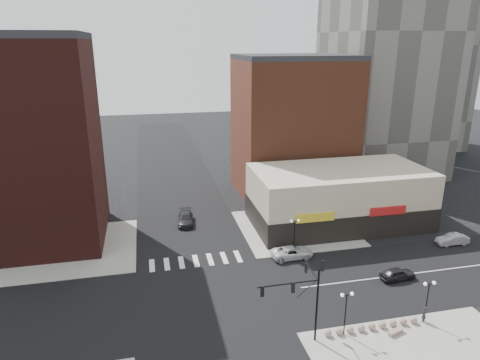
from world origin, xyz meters
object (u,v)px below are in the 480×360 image
object	(u,v)px
traffic_signal	(305,290)
pedestrian	(424,314)
dark_sedan_east	(398,274)
silver_sedan	(452,239)
white_suv	(292,252)
street_lamp_ne	(295,227)
stone_bench	(396,332)
street_lamp_se_b	(428,291)
street_lamp_se_a	(346,303)
dark_sedan_north	(186,219)

from	to	relation	value
traffic_signal	pedestrian	distance (m)	12.35
dark_sedan_east	silver_sedan	world-z (taller)	silver_sedan
traffic_signal	white_suv	bearing A→B (deg)	74.31
white_suv	pedestrian	xyz separation A→B (m)	(7.64, -14.50, 0.20)
street_lamp_ne	stone_bench	size ratio (longest dim) A/B	2.47
street_lamp_se_b	street_lamp_ne	size ratio (longest dim) A/B	1.00
silver_sedan	stone_bench	xyz separation A→B (m)	(-16.94, -14.42, -0.36)
white_suv	dark_sedan_east	size ratio (longest dim) A/B	1.28
traffic_signal	silver_sedan	world-z (taller)	traffic_signal
street_lamp_se_a	street_lamp_se_b	xyz separation A→B (m)	(8.00, 0.00, 0.00)
traffic_signal	white_suv	size ratio (longest dim) A/B	1.54
silver_sedan	pedestrian	xyz separation A→B (m)	(-13.50, -13.42, 0.22)
white_suv	dark_sedan_east	world-z (taller)	white_suv
street_lamp_se_a	silver_sedan	size ratio (longest dim) A/B	1.01
pedestrian	street_lamp_se_a	bearing A→B (deg)	-25.14
street_lamp_se_b	stone_bench	size ratio (longest dim) A/B	2.47
dark_sedan_east	white_suv	bearing A→B (deg)	49.34
street_lamp_se_a	pedestrian	distance (m)	8.25
street_lamp_se_b	dark_sedan_east	bearing A→B (deg)	75.98
white_suv	pedestrian	bearing A→B (deg)	-153.34
street_lamp_se_a	street_lamp_se_b	distance (m)	8.00
street_lamp_se_a	stone_bench	distance (m)	5.45
street_lamp_ne	dark_sedan_north	xyz separation A→B (m)	(-12.16, 11.50, -2.54)
street_lamp_se_a	dark_sedan_north	world-z (taller)	street_lamp_se_a
white_suv	stone_bench	bearing A→B (deg)	-165.96
dark_sedan_north	dark_sedan_east	bearing A→B (deg)	-38.14
traffic_signal	pedestrian	world-z (taller)	traffic_signal
pedestrian	dark_sedan_north	bearing A→B (deg)	-80.42
white_suv	stone_bench	size ratio (longest dim) A/B	3.00
traffic_signal	dark_sedan_east	bearing A→B (deg)	27.75
street_lamp_se_b	white_suv	world-z (taller)	street_lamp_se_b
street_lamp_ne	pedestrian	world-z (taller)	street_lamp_ne
silver_sedan	dark_sedan_north	size ratio (longest dim) A/B	0.80
traffic_signal	street_lamp_ne	world-z (taller)	traffic_signal
street_lamp_se_b	dark_sedan_north	bearing A→B (deg)	124.86
traffic_signal	stone_bench	size ratio (longest dim) A/B	4.62
dark_sedan_north	traffic_signal	bearing A→B (deg)	-69.12
traffic_signal	stone_bench	bearing A→B (deg)	-8.09
dark_sedan_east	silver_sedan	bearing A→B (deg)	-65.98
street_lamp_se_b	white_suv	bearing A→B (deg)	118.09
street_lamp_se_a	dark_sedan_east	distance (m)	12.53
white_suv	silver_sedan	xyz separation A→B (m)	(21.14, -1.08, -0.02)
silver_sedan	dark_sedan_north	xyz separation A→B (m)	(-32.56, 14.08, 0.07)
street_lamp_ne	dark_sedan_east	distance (m)	12.65
street_lamp_se_a	dark_sedan_north	xyz separation A→B (m)	(-11.16, 27.50, -2.54)
traffic_signal	street_lamp_se_a	xyz separation A→B (m)	(3.76, -0.17, -1.67)
traffic_signal	dark_sedan_east	xyz separation A→B (m)	(13.59, 7.15, -4.29)
dark_sedan_east	stone_bench	bearing A→B (deg)	143.43
traffic_signal	silver_sedan	xyz separation A→B (m)	(25.17, 13.25, -4.28)
dark_sedan_east	pedestrian	distance (m)	7.57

